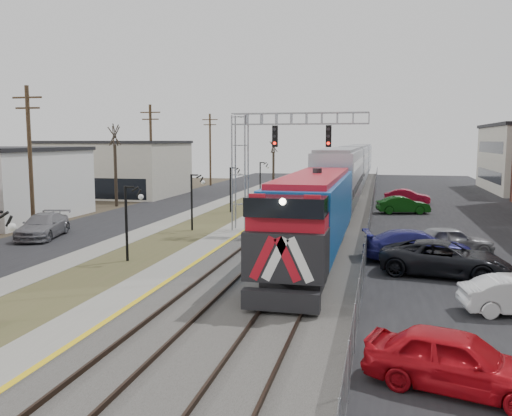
% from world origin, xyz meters
% --- Properties ---
extents(street_west, '(7.00, 120.00, 0.04)m').
position_xyz_m(street_west, '(-11.50, 35.00, 0.02)').
color(street_west, black).
rests_on(street_west, ground).
extents(sidewalk, '(2.00, 120.00, 0.08)m').
position_xyz_m(sidewalk, '(-7.00, 35.00, 0.04)').
color(sidewalk, gray).
rests_on(sidewalk, ground).
extents(grass_median, '(4.00, 120.00, 0.06)m').
position_xyz_m(grass_median, '(-4.00, 35.00, 0.03)').
color(grass_median, '#484927').
rests_on(grass_median, ground).
extents(platform, '(2.00, 120.00, 0.24)m').
position_xyz_m(platform, '(-1.00, 35.00, 0.12)').
color(platform, gray).
rests_on(platform, ground).
extents(ballast_bed, '(8.00, 120.00, 0.20)m').
position_xyz_m(ballast_bed, '(4.00, 35.00, 0.10)').
color(ballast_bed, '#595651').
rests_on(ballast_bed, ground).
extents(parking_lot, '(16.00, 120.00, 0.04)m').
position_xyz_m(parking_lot, '(16.00, 35.00, 0.02)').
color(parking_lot, black).
rests_on(parking_lot, ground).
extents(platform_edge, '(0.24, 120.00, 0.01)m').
position_xyz_m(platform_edge, '(-0.12, 35.00, 0.24)').
color(platform_edge, gold).
rests_on(platform_edge, platform).
extents(track_near, '(1.58, 120.00, 0.15)m').
position_xyz_m(track_near, '(2.00, 35.00, 0.28)').
color(track_near, '#2D2119').
rests_on(track_near, ballast_bed).
extents(track_far, '(1.58, 120.00, 0.15)m').
position_xyz_m(track_far, '(5.50, 35.00, 0.28)').
color(track_far, '#2D2119').
rests_on(track_far, ballast_bed).
extents(train, '(3.00, 85.85, 5.33)m').
position_xyz_m(train, '(5.50, 55.15, 2.92)').
color(train, '#1455A5').
rests_on(train, ground).
extents(signal_gantry, '(9.00, 1.07, 8.15)m').
position_xyz_m(signal_gantry, '(1.22, 27.99, 5.59)').
color(signal_gantry, gray).
rests_on(signal_gantry, ground).
extents(lampposts, '(0.14, 62.14, 4.00)m').
position_xyz_m(lampposts, '(-4.00, 18.29, 2.00)').
color(lampposts, black).
rests_on(lampposts, ground).
extents(utility_poles, '(0.28, 80.28, 10.00)m').
position_xyz_m(utility_poles, '(-14.50, 25.00, 5.00)').
color(utility_poles, '#4C3823').
rests_on(utility_poles, ground).
extents(fence, '(0.04, 120.00, 1.60)m').
position_xyz_m(fence, '(8.20, 35.00, 0.80)').
color(fence, gray).
rests_on(fence, ground).
extents(bare_trees, '(12.30, 42.30, 5.95)m').
position_xyz_m(bare_trees, '(-12.66, 38.91, 2.70)').
color(bare_trees, '#382D23').
rests_on(bare_trees, ground).
extents(car_lot_a, '(4.93, 3.08, 1.57)m').
position_xyz_m(car_lot_a, '(10.83, 6.27, 0.78)').
color(car_lot_a, red).
rests_on(car_lot_a, ground).
extents(car_lot_c, '(6.22, 3.65, 1.63)m').
position_xyz_m(car_lot_c, '(11.83, 18.57, 0.81)').
color(car_lot_c, black).
rests_on(car_lot_c, ground).
extents(car_lot_d, '(5.90, 3.11, 1.63)m').
position_xyz_m(car_lot_d, '(10.81, 21.42, 0.82)').
color(car_lot_d, navy).
rests_on(car_lot_d, ground).
extents(car_lot_e, '(4.92, 3.04, 1.56)m').
position_xyz_m(car_lot_e, '(12.73, 23.71, 0.78)').
color(car_lot_e, gray).
rests_on(car_lot_e, ground).
extents(car_lot_f, '(4.68, 2.45, 1.47)m').
position_xyz_m(car_lot_f, '(10.78, 40.61, 0.73)').
color(car_lot_f, '#0D410E').
rests_on(car_lot_f, ground).
extents(car_street_b, '(3.34, 5.72, 1.56)m').
position_xyz_m(car_street_b, '(-12.49, 23.18, 0.78)').
color(car_street_b, slate).
rests_on(car_street_b, ground).
extents(car_lot_g, '(4.55, 1.87, 1.47)m').
position_xyz_m(car_lot_g, '(11.45, 47.92, 0.73)').
color(car_lot_g, maroon).
rests_on(car_lot_g, ground).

